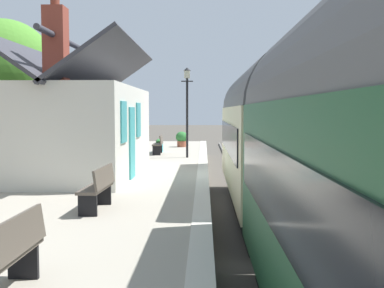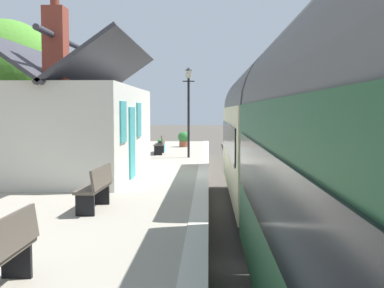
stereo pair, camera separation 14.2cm
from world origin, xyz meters
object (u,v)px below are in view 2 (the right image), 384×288
at_px(train, 306,146).
at_px(station_building, 81,127).
at_px(planter_corner_building, 88,147).
at_px(planter_edge_far, 161,146).
at_px(lamp_post_platform, 189,95).
at_px(tree_behind_building, 7,70).
at_px(bench_platform_end, 96,187).
at_px(bench_near_building, 160,144).
at_px(planter_bench_left, 184,139).

relative_size(train, station_building, 2.29).
distance_m(planter_corner_building, planter_edge_far, 3.63).
height_order(station_building, planter_corner_building, station_building).
bearing_deg(train, planter_corner_building, 32.55).
height_order(lamp_post_platform, tree_behind_building, tree_behind_building).
xyz_separation_m(bench_platform_end, bench_near_building, (12.23, -0.03, 0.00)).
relative_size(bench_platform_end, planter_bench_left, 1.56).
height_order(bench_platform_end, planter_edge_far, bench_platform_end).
distance_m(train, planter_corner_building, 13.46).
distance_m(train, planter_bench_left, 17.01).
distance_m(station_building, bench_near_building, 7.04).
height_order(bench_platform_end, planter_corner_building, bench_platform_end).
bearing_deg(planter_bench_left, train, -168.90).
distance_m(bench_platform_end, lamp_post_platform, 11.00).
bearing_deg(tree_behind_building, bench_platform_end, -148.82).
xyz_separation_m(station_building, lamp_post_platform, (5.18, -3.20, 1.16)).
distance_m(planter_corner_building, lamp_post_platform, 5.04).
bearing_deg(tree_behind_building, planter_corner_building, -69.39).
height_order(planter_corner_building, lamp_post_platform, lamp_post_platform).
xyz_separation_m(train, planter_corner_building, (11.32, 7.23, -0.92)).
xyz_separation_m(planter_bench_left, planter_edge_far, (-3.34, 0.94, -0.15)).
xyz_separation_m(bench_platform_end, planter_corner_building, (11.24, 3.07, -0.08)).
relative_size(bench_near_building, tree_behind_building, 0.21).
bearing_deg(station_building, train, -133.20).
distance_m(planter_bench_left, tree_behind_building, 10.08).
relative_size(train, planter_bench_left, 19.03).
bearing_deg(lamp_post_platform, bench_near_building, 41.45).
bearing_deg(planter_bench_left, bench_near_building, 168.98).
bearing_deg(planter_edge_far, bench_platform_end, -179.75).
xyz_separation_m(planter_bench_left, lamp_post_platform, (-5.90, -0.51, 2.19)).
distance_m(train, lamp_post_platform, 11.20).
relative_size(bench_platform_end, tree_behind_building, 0.21).
height_order(bench_platform_end, lamp_post_platform, lamp_post_platform).
distance_m(bench_platform_end, bench_near_building, 12.23).
bearing_deg(train, planter_edge_far, 17.53).
xyz_separation_m(planter_bench_left, planter_corner_building, (-5.35, 3.96, -0.06)).
height_order(train, planter_corner_building, train).
distance_m(station_building, planter_bench_left, 11.45).
relative_size(station_building, lamp_post_platform, 1.98).
xyz_separation_m(bench_near_building, lamp_post_platform, (-1.54, -1.36, 2.18)).
height_order(station_building, lamp_post_platform, station_building).
bearing_deg(lamp_post_platform, planter_corner_building, 82.98).
height_order(train, bench_near_building, train).
bearing_deg(planter_bench_left, planter_corner_building, 143.51).
xyz_separation_m(planter_corner_building, lamp_post_platform, (-0.55, -4.47, 2.26)).
xyz_separation_m(train, station_building, (5.59, 5.95, 0.18)).
height_order(station_building, planter_edge_far, station_building).
height_order(station_building, bench_platform_end, station_building).
bearing_deg(station_building, bench_near_building, -15.25).
bearing_deg(planter_corner_building, bench_platform_end, -164.70).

